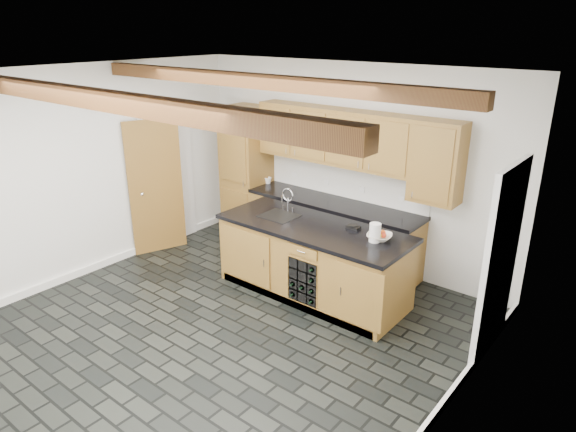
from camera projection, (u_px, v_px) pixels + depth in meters
name	position (u px, v px, depth m)	size (l,w,h in m)	color
ground	(224.00, 328.00, 5.85)	(5.00, 5.00, 0.00)	black
room_shell	(246.00, 188.00, 5.75)	(5.01, 5.00, 5.00)	white
back_cabinetry	(314.00, 193.00, 7.36)	(3.65, 0.62, 2.20)	olive
island	(313.00, 261.00, 6.44)	(2.48, 0.96, 0.93)	olive
faucet	(281.00, 213.00, 6.63)	(0.45, 0.40, 0.34)	black
kitchen_scale	(353.00, 227.00, 6.20)	(0.17, 0.11, 0.05)	black
fruit_bowl	(379.00, 237.00, 5.88)	(0.29, 0.29, 0.07)	beige
fruit_cluster	(380.00, 234.00, 5.87)	(0.16, 0.17, 0.07)	red
paper_towel	(375.00, 233.00, 5.81)	(0.13, 0.13, 0.22)	white
mug	(268.00, 181.00, 7.94)	(0.11, 0.11, 0.10)	white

